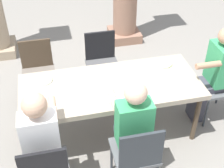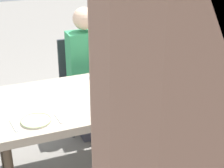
% 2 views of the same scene
% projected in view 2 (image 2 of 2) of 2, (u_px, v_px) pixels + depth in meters
% --- Properties ---
extents(ground_plane, '(16.00, 16.00, 0.00)m').
position_uv_depth(ground_plane, '(119.00, 164.00, 3.19)').
color(ground_plane, gray).
extents(dining_table, '(2.06, 0.87, 0.74)m').
position_uv_depth(dining_table, '(120.00, 97.00, 2.91)').
color(dining_table, tan).
rests_on(dining_table, ground).
extents(chair_west_south, '(0.44, 0.44, 0.90)m').
position_uv_depth(chair_west_south, '(157.00, 66.00, 3.97)').
color(chair_west_south, '#4F4F50').
rests_on(chair_west_south, ground).
extents(chair_mid_south, '(0.44, 0.44, 0.91)m').
position_uv_depth(chair_mid_south, '(82.00, 77.00, 3.67)').
color(chair_mid_south, '#5B5E61').
rests_on(chair_mid_south, ground).
extents(diner_woman_green, '(0.35, 0.50, 1.31)m').
position_uv_depth(diner_woman_green, '(167.00, 56.00, 3.72)').
color(diner_woman_green, '#3F3F4C').
rests_on(diner_woman_green, ground).
extents(diner_man_white, '(0.35, 0.50, 1.27)m').
position_uv_depth(diner_man_white, '(88.00, 69.00, 3.44)').
color(diner_man_white, '#3F3F4C').
rests_on(diner_man_white, ground).
extents(plate_0, '(0.22, 0.22, 0.02)m').
position_uv_depth(plate_0, '(215.00, 87.00, 2.93)').
color(plate_0, white).
rests_on(plate_0, dining_table).
extents(spoon_0, '(0.02, 0.17, 0.01)m').
position_uv_depth(spoon_0, '(200.00, 90.00, 2.88)').
color(spoon_0, silver).
rests_on(spoon_0, dining_table).
extents(plate_1, '(0.21, 0.21, 0.02)m').
position_uv_depth(plate_1, '(109.00, 77.00, 3.11)').
color(plate_1, white).
rests_on(plate_1, dining_table).
extents(fork_1, '(0.03, 0.17, 0.01)m').
position_uv_depth(fork_1, '(124.00, 75.00, 3.16)').
color(fork_1, silver).
rests_on(fork_1, dining_table).
extents(spoon_1, '(0.04, 0.17, 0.01)m').
position_uv_depth(spoon_1, '(93.00, 80.00, 3.06)').
color(spoon_1, silver).
rests_on(spoon_1, dining_table).
extents(plate_2, '(0.21, 0.21, 0.02)m').
position_uv_depth(plate_2, '(36.00, 121.00, 2.42)').
color(plate_2, silver).
rests_on(plate_2, dining_table).
extents(fork_2, '(0.03, 0.17, 0.01)m').
position_uv_depth(fork_2, '(58.00, 117.00, 2.47)').
color(fork_2, silver).
rests_on(fork_2, dining_table).
extents(spoon_2, '(0.03, 0.17, 0.01)m').
position_uv_depth(spoon_2, '(14.00, 126.00, 2.37)').
color(spoon_2, silver).
rests_on(spoon_2, dining_table).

